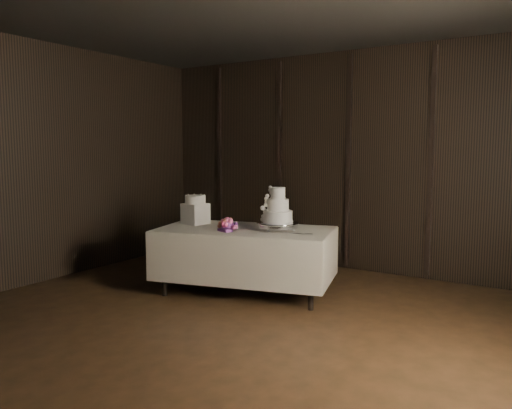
% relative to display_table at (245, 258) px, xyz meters
% --- Properties ---
extents(room, '(6.08, 7.08, 3.08)m').
position_rel_display_table_xyz_m(room, '(0.53, -1.71, 1.08)').
color(room, black).
rests_on(room, ground).
extents(display_table, '(2.19, 1.52, 0.76)m').
position_rel_display_table_xyz_m(display_table, '(0.00, 0.00, 0.00)').
color(display_table, beige).
rests_on(display_table, ground).
extents(cake_stand, '(0.64, 0.64, 0.09)m').
position_rel_display_table_xyz_m(cake_stand, '(0.37, 0.12, 0.39)').
color(cake_stand, silver).
rests_on(cake_stand, display_table).
extents(wedding_cake, '(0.37, 0.33, 0.40)m').
position_rel_display_table_xyz_m(wedding_cake, '(0.34, 0.10, 0.59)').
color(wedding_cake, white).
rests_on(wedding_cake, cake_stand).
extents(bouquet, '(0.36, 0.43, 0.17)m').
position_rel_display_table_xyz_m(bouquet, '(-0.13, -0.16, 0.40)').
color(bouquet, '#EF5B99').
rests_on(bouquet, display_table).
extents(box_pedestal, '(0.30, 0.30, 0.25)m').
position_rel_display_table_xyz_m(box_pedestal, '(-0.72, -0.01, 0.47)').
color(box_pedestal, white).
rests_on(box_pedestal, display_table).
extents(small_cake, '(0.29, 0.29, 0.10)m').
position_rel_display_table_xyz_m(small_cake, '(-0.72, -0.01, 0.64)').
color(small_cake, white).
rests_on(small_cake, box_pedestal).
extents(cake_knife, '(0.37, 0.07, 0.01)m').
position_rel_display_table_xyz_m(cake_knife, '(0.62, -0.01, 0.35)').
color(cake_knife, silver).
rests_on(cake_knife, display_table).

